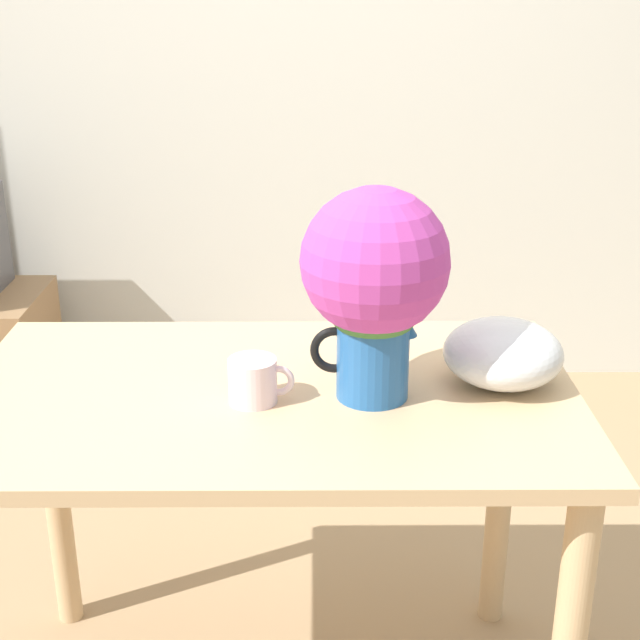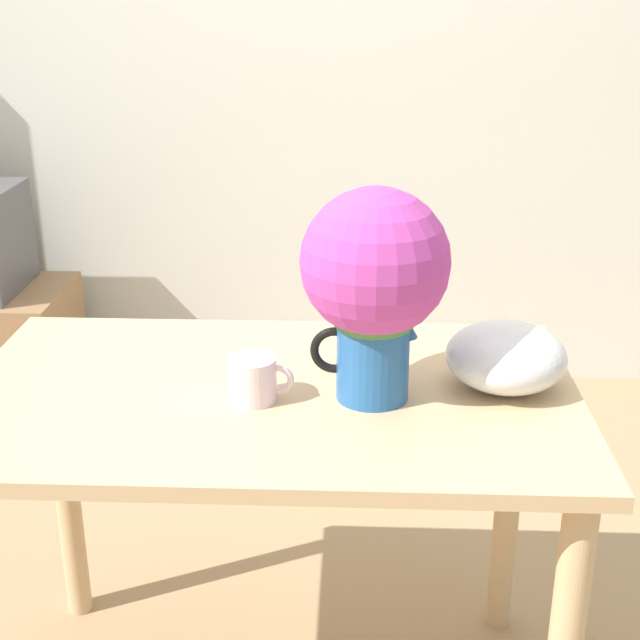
{
  "view_description": "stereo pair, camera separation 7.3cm",
  "coord_description": "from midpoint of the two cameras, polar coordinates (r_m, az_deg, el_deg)",
  "views": [
    {
      "loc": [
        0.17,
        -1.62,
        1.53
      ],
      "look_at": [
        0.18,
        -0.1,
        0.94
      ],
      "focal_mm": 50.0,
      "sensor_mm": 36.0,
      "label": 1
    },
    {
      "loc": [
        0.24,
        -1.62,
        1.53
      ],
      "look_at": [
        0.18,
        -0.1,
        0.94
      ],
      "focal_mm": 50.0,
      "sensor_mm": 36.0,
      "label": 2
    }
  ],
  "objects": [
    {
      "name": "white_bowl",
      "position": [
        1.75,
        10.45,
        -2.11
      ],
      "size": [
        0.23,
        0.23,
        0.13
      ],
      "color": "silver",
      "rests_on": "table"
    },
    {
      "name": "coffee_mug",
      "position": [
        1.66,
        -5.49,
        -3.89
      ],
      "size": [
        0.12,
        0.09,
        0.09
      ],
      "color": "silver",
      "rests_on": "table"
    },
    {
      "name": "wall_back",
      "position": [
        3.37,
        -3.97,
        17.31
      ],
      "size": [
        8.0,
        0.05,
        2.6
      ],
      "color": "silver",
      "rests_on": "ground_plane"
    },
    {
      "name": "flower_vase",
      "position": [
        1.61,
        2.21,
        2.68
      ],
      "size": [
        0.27,
        0.27,
        0.4
      ],
      "color": "#235B9E",
      "rests_on": "table"
    },
    {
      "name": "table",
      "position": [
        1.78,
        -4.4,
        -8.28
      ],
      "size": [
        1.19,
        0.72,
        0.78
      ],
      "color": "tan",
      "rests_on": "ground_plane"
    }
  ]
}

